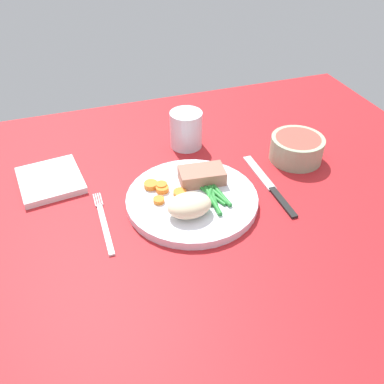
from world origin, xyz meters
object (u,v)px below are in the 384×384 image
at_px(dinner_plate, 192,200).
at_px(salad_bowl, 297,147).
at_px(fork, 104,222).
at_px(meat_portion, 202,175).
at_px(napkin, 50,180).
at_px(water_glass, 186,132).
at_px(knife, 270,186).

xyz_separation_m(dinner_plate, salad_bowl, (0.26, 0.07, 0.02)).
relative_size(dinner_plate, fork, 1.46).
xyz_separation_m(dinner_plate, meat_portion, (0.03, 0.04, 0.02)).
bearing_deg(napkin, salad_bowl, -9.08).
bearing_deg(napkin, water_glass, 8.87).
height_order(fork, napkin, napkin).
xyz_separation_m(dinner_plate, napkin, (-0.24, 0.15, -0.00)).
height_order(water_glass, napkin, water_glass).
relative_size(knife, water_glass, 2.54).
xyz_separation_m(meat_portion, napkin, (-0.28, 0.11, -0.02)).
bearing_deg(dinner_plate, napkin, 148.63).
height_order(water_glass, salad_bowl, water_glass).
distance_m(fork, knife, 0.32).
distance_m(fork, water_glass, 0.30).
bearing_deg(meat_portion, knife, -17.99).
bearing_deg(knife, meat_portion, 162.22).
relative_size(water_glass, napkin, 0.63).
xyz_separation_m(fork, napkin, (-0.08, 0.15, 0.00)).
distance_m(dinner_plate, meat_portion, 0.05).
xyz_separation_m(dinner_plate, fork, (-0.16, -0.00, -0.01)).
relative_size(water_glass, salad_bowl, 0.73).
distance_m(dinner_plate, salad_bowl, 0.27).
distance_m(knife, salad_bowl, 0.12).
bearing_deg(napkin, fork, -62.33).
bearing_deg(salad_bowl, knife, -143.31).
height_order(meat_portion, water_glass, water_glass).
bearing_deg(fork, water_glass, 39.62).
bearing_deg(knife, dinner_plate, 179.19).
height_order(knife, water_glass, water_glass).
height_order(dinner_plate, water_glass, water_glass).
distance_m(water_glass, salad_bowl, 0.24).
height_order(meat_portion, salad_bowl, salad_bowl).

